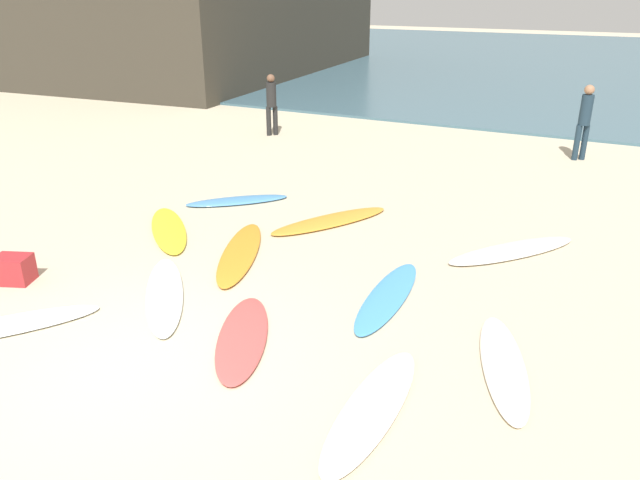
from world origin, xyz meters
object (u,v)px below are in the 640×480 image
at_px(surfboard_2, 240,253).
at_px(surfboard_5, 243,337).
at_px(surfboard_7, 512,250).
at_px(surfboard_6, 165,294).
at_px(surfboard_8, 237,201).
at_px(surfboard_4, 169,229).
at_px(surfboard_9, 503,365).
at_px(surfboard_1, 372,408).
at_px(beach_cooler, 14,269).
at_px(beachgoer_near, 271,102).
at_px(surfboard_3, 4,326).
at_px(beachgoer_mid, 585,118).
at_px(surfboard_0, 388,296).
at_px(surfboard_10, 330,221).

relative_size(surfboard_2, surfboard_5, 1.26).
relative_size(surfboard_2, surfboard_7, 1.02).
xyz_separation_m(surfboard_6, surfboard_8, (-1.33, 3.78, 0.00)).
relative_size(surfboard_2, surfboard_4, 1.09).
bearing_deg(surfboard_9, surfboard_1, -145.50).
bearing_deg(surfboard_4, surfboard_2, -54.34).
bearing_deg(beach_cooler, surfboard_7, 34.69).
distance_m(surfboard_2, beachgoer_near, 8.54).
relative_size(surfboard_1, surfboard_6, 0.93).
bearing_deg(surfboard_5, surfboard_1, -41.89).
xyz_separation_m(surfboard_3, beachgoer_mid, (5.66, 11.91, 1.00)).
xyz_separation_m(surfboard_0, surfboard_2, (-2.65, 0.31, 0.01)).
height_order(surfboard_10, beachgoer_mid, beachgoer_mid).
height_order(surfboard_9, beachgoer_near, beachgoer_near).
xyz_separation_m(surfboard_3, surfboard_5, (2.84, 1.14, 0.00)).
bearing_deg(surfboard_3, beachgoer_near, -38.81).
height_order(surfboard_1, surfboard_9, surfboard_1).
height_order(beachgoer_near, beach_cooler, beachgoer_near).
bearing_deg(surfboard_9, surfboard_0, 133.26).
bearing_deg(surfboard_3, surfboard_1, -134.66).
distance_m(surfboard_8, surfboard_10, 2.16).
bearing_deg(surfboard_0, surfboard_2, 170.19).
bearing_deg(surfboard_0, surfboard_4, 169.11).
height_order(surfboard_6, beachgoer_near, beachgoer_near).
bearing_deg(surfboard_0, surfboard_7, 59.22).
bearing_deg(beachgoer_near, beachgoer_mid, 138.01).
relative_size(surfboard_6, beachgoer_near, 1.41).
distance_m(surfboard_0, surfboard_8, 4.81).
xyz_separation_m(surfboard_7, beachgoer_mid, (0.37, 6.59, 0.99)).
bearing_deg(beach_cooler, surfboard_8, 78.36).
height_order(surfboard_4, surfboard_9, surfboard_4).
distance_m(surfboard_1, surfboard_8, 6.82).
bearing_deg(surfboard_1, surfboard_2, 141.11).
xyz_separation_m(surfboard_7, beachgoer_near, (-7.81, 5.46, 0.92)).
bearing_deg(surfboard_4, surfboard_3, -130.20).
bearing_deg(surfboard_6, surfboard_4, 88.85).
bearing_deg(beach_cooler, surfboard_1, -3.55).
xyz_separation_m(surfboard_7, surfboard_9, (0.52, -3.34, -0.00)).
bearing_deg(beach_cooler, surfboard_10, 54.12).
bearing_deg(surfboard_1, surfboard_5, 163.68).
xyz_separation_m(surfboard_1, beachgoer_mid, (0.89, 11.30, 0.99)).
height_order(surfboard_9, beachgoer_mid, beachgoer_mid).
distance_m(beachgoer_near, beachgoer_mid, 8.26).
relative_size(surfboard_4, surfboard_10, 0.94).
bearing_deg(surfboard_3, surfboard_8, -50.96).
xyz_separation_m(surfboard_0, beachgoer_mid, (1.61, 8.97, 0.99)).
bearing_deg(surfboard_0, surfboard_10, 128.12).
relative_size(surfboard_6, surfboard_8, 1.19).
distance_m(surfboard_3, surfboard_8, 5.38).
xyz_separation_m(surfboard_0, surfboard_9, (1.77, -0.95, 0.00)).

